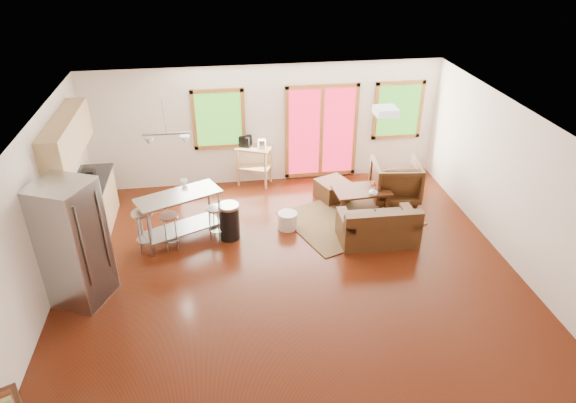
{
  "coord_description": "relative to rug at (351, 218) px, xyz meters",
  "views": [
    {
      "loc": [
        -1.05,
        -6.82,
        5.22
      ],
      "look_at": [
        0.0,
        0.3,
        1.2
      ],
      "focal_mm": 32.0,
      "sensor_mm": 36.0,
      "label": 1
    }
  ],
  "objects": [
    {
      "name": "floor",
      "position": [
        -1.43,
        -1.56,
        -0.02
      ],
      "size": [
        7.5,
        7.0,
        0.02
      ],
      "primitive_type": "cube",
      "color": "#331005",
      "rests_on": "ground"
    },
    {
      "name": "ceiling",
      "position": [
        -1.43,
        -1.56,
        2.6
      ],
      "size": [
        7.5,
        7.0,
        0.02
      ],
      "primitive_type": "cube",
      "color": "white",
      "rests_on": "ground"
    },
    {
      "name": "back_wall",
      "position": [
        -1.43,
        1.95,
        1.29
      ],
      "size": [
        7.5,
        0.02,
        2.6
      ],
      "primitive_type": "cube",
      "color": "white",
      "rests_on": "ground"
    },
    {
      "name": "left_wall",
      "position": [
        -5.19,
        -1.56,
        1.29
      ],
      "size": [
        0.02,
        7.0,
        2.6
      ],
      "primitive_type": "cube",
      "color": "white",
      "rests_on": "ground"
    },
    {
      "name": "right_wall",
      "position": [
        2.33,
        -1.56,
        1.29
      ],
      "size": [
        0.02,
        7.0,
        2.6
      ],
      "primitive_type": "cube",
      "color": "white",
      "rests_on": "ground"
    },
    {
      "name": "front_wall",
      "position": [
        -1.43,
        -5.07,
        1.29
      ],
      "size": [
        7.5,
        0.02,
        2.6
      ],
      "primitive_type": "cube",
      "color": "white",
      "rests_on": "ground"
    },
    {
      "name": "window_left",
      "position": [
        -2.43,
        1.9,
        1.49
      ],
      "size": [
        1.1,
        0.05,
        1.3
      ],
      "color": "#245214",
      "rests_on": "back_wall"
    },
    {
      "name": "french_doors",
      "position": [
        -0.23,
        1.9,
        1.09
      ],
      "size": [
        1.6,
        0.05,
        2.1
      ],
      "color": "#AA122A",
      "rests_on": "back_wall"
    },
    {
      "name": "window_right",
      "position": [
        1.47,
        1.9,
        1.49
      ],
      "size": [
        1.1,
        0.05,
        1.3
      ],
      "color": "#245214",
      "rests_on": "back_wall"
    },
    {
      "name": "rug",
      "position": [
        0.0,
        0.0,
        0.0
      ],
      "size": [
        2.85,
        2.53,
        0.02
      ],
      "primitive_type": "cube",
      "rotation": [
        0.0,
        0.0,
        0.36
      ],
      "color": "#425B36",
      "rests_on": "floor"
    },
    {
      "name": "loveseat",
      "position": [
        0.27,
        -0.85,
        0.28
      ],
      "size": [
        1.4,
        0.81,
        0.74
      ],
      "rotation": [
        0.0,
        0.0,
        -0.02
      ],
      "color": "#321D0D",
      "rests_on": "floor"
    },
    {
      "name": "coffee_table",
      "position": [
        0.29,
        0.36,
        0.37
      ],
      "size": [
        1.14,
        0.72,
        0.44
      ],
      "rotation": [
        0.0,
        0.0,
        0.06
      ],
      "color": "#331A0D",
      "rests_on": "floor"
    },
    {
      "name": "armchair",
      "position": [
        1.09,
        0.65,
        0.47
      ],
      "size": [
        1.03,
        0.98,
        0.96
      ],
      "primitive_type": "imported",
      "rotation": [
        0.0,
        0.0,
        3.02
      ],
      "color": "#321D0D",
      "rests_on": "floor"
    },
    {
      "name": "ottoman",
      "position": [
        -0.17,
        0.88,
        0.19
      ],
      "size": [
        0.78,
        0.78,
        0.4
      ],
      "primitive_type": "cube",
      "rotation": [
        0.0,
        0.0,
        0.39
      ],
      "color": "#321D0D",
      "rests_on": "floor"
    },
    {
      "name": "pouf",
      "position": [
        -1.28,
        -0.15,
        0.15
      ],
      "size": [
        0.44,
        0.44,
        0.32
      ],
      "primitive_type": "cylinder",
      "rotation": [
        0.0,
        0.0,
        0.22
      ],
      "color": "beige",
      "rests_on": "floor"
    },
    {
      "name": "vase",
      "position": [
        0.47,
        0.14,
        0.5
      ],
      "size": [
        0.2,
        0.21,
        0.31
      ],
      "rotation": [
        0.0,
        0.0,
        -0.13
      ],
      "color": "silver",
      "rests_on": "coffee_table"
    },
    {
      "name": "cabinets",
      "position": [
        -4.92,
        0.14,
        0.92
      ],
      "size": [
        0.64,
        2.24,
        2.3
      ],
      "color": "tan",
      "rests_on": "floor"
    },
    {
      "name": "refrigerator",
      "position": [
        -4.71,
        -1.68,
        0.98
      ],
      "size": [
        1.04,
        1.03,
        1.97
      ],
      "rotation": [
        0.0,
        0.0,
        -0.43
      ],
      "color": "#B7BABC",
      "rests_on": "floor"
    },
    {
      "name": "island",
      "position": [
        -3.24,
        -0.26,
        0.63
      ],
      "size": [
        1.58,
        1.15,
        0.93
      ],
      "rotation": [
        0.0,
        0.0,
        0.43
      ],
      "color": "#B7BABC",
      "rests_on": "floor"
    },
    {
      "name": "cup",
      "position": [
        -3.14,
        0.12,
        1.0
      ],
      "size": [
        0.14,
        0.12,
        0.12
      ],
      "primitive_type": "imported",
      "rotation": [
        0.0,
        0.0,
        -0.28
      ],
      "color": "white",
      "rests_on": "island"
    },
    {
      "name": "bar_stool_a",
      "position": [
        -3.85,
        -0.53,
        0.57
      ],
      "size": [
        0.41,
        0.41,
        0.79
      ],
      "rotation": [
        0.0,
        0.0,
        0.1
      ],
      "color": "#B7BABC",
      "rests_on": "floor"
    },
    {
      "name": "bar_stool_b",
      "position": [
        -3.41,
        -0.54,
        0.51
      ],
      "size": [
        0.36,
        0.36,
        0.7
      ],
      "rotation": [
        0.0,
        0.0,
        0.1
      ],
      "color": "#B7BABC",
      "rests_on": "floor"
    },
    {
      "name": "bar_stool_c",
      "position": [
        -2.62,
        -0.33,
        0.48
      ],
      "size": [
        0.41,
        0.41,
        0.66
      ],
      "rotation": [
        0.0,
        0.0,
        -0.43
      ],
      "color": "#B7BABC",
      "rests_on": "floor"
    },
    {
      "name": "trash_can",
      "position": [
        -2.38,
        -0.33,
        0.34
      ],
      "size": [
        0.47,
        0.47,
        0.7
      ],
      "rotation": [
        0.0,
        0.0,
        0.31
      ],
      "color": "black",
      "rests_on": "floor"
    },
    {
      "name": "kitchen_cart",
      "position": [
        -1.75,
        1.8,
        0.75
      ],
      "size": [
        0.85,
        0.72,
        1.11
      ],
      "rotation": [
        0.0,
        0.0,
        -0.41
      ],
      "color": "tan",
      "rests_on": "floor"
    },
    {
      "name": "ceiling_flush",
      "position": [
        0.17,
        -0.96,
        2.52
      ],
      "size": [
        0.35,
        0.35,
        0.12
      ],
      "primitive_type": "cube",
      "color": "white",
      "rests_on": "ceiling"
    },
    {
      "name": "pendant_light",
      "position": [
        -3.33,
        -0.06,
        1.89
      ],
      "size": [
        0.8,
        0.18,
        0.79
      ],
      "color": "gray",
      "rests_on": "ceiling"
    }
  ]
}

